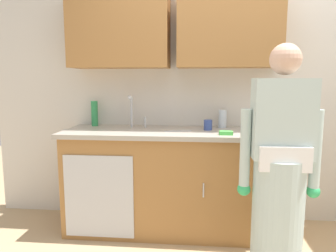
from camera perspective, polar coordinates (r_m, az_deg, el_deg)
kitchen_wall_with_uppers at (r=3.11m, az=8.91°, el=9.79°), size 4.80×0.44×2.70m
counter_cabinet at (r=2.96m, az=0.65°, el=-10.17°), size 1.90×0.62×0.90m
countertop at (r=2.85m, az=0.73°, el=-1.16°), size 1.96×0.66×0.04m
sink at (r=2.91m, az=-6.37°, el=-0.92°), size 0.50×0.36×0.35m
person_at_sink at (r=2.27m, az=19.43°, el=-10.07°), size 0.55×0.34×1.62m
bottle_soap at (r=3.19m, az=-13.14°, el=2.22°), size 0.06×0.06×0.25m
bottle_water_tall at (r=3.03m, az=9.83°, el=1.29°), size 0.08×0.08×0.17m
bottle_water_short at (r=3.13m, az=18.08°, el=1.33°), size 0.06×0.06×0.18m
cup_by_sink at (r=2.88m, az=7.24°, el=0.19°), size 0.08×0.08×0.09m
knife_on_counter at (r=2.79m, az=1.77°, el=-0.89°), size 0.24×0.08×0.01m
sponge at (r=2.66m, az=10.44°, el=-1.24°), size 0.11×0.07×0.03m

